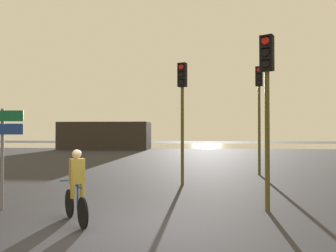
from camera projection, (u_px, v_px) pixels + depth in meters
name	position (u px, v px, depth m)	size (l,w,h in m)	color
ground_plane	(124.00, 231.00, 6.59)	(120.00, 120.00, 0.00)	#28282D
water_strip	(184.00, 145.00, 45.86)	(80.00, 16.00, 0.01)	#9E937F
distant_building	(105.00, 136.00, 36.58)	(9.80, 4.00, 3.02)	#2D2823
traffic_light_center	(182.00, 100.00, 12.35)	(0.38, 0.40, 4.60)	#4C4719
traffic_light_far_right	(259.00, 100.00, 15.09)	(0.37, 0.39, 5.00)	#4C4719
traffic_light_near_right	(267.00, 89.00, 8.28)	(0.39, 0.41, 4.45)	#4C4719
direction_sign_post	(2.00, 140.00, 8.39)	(1.10, 0.18, 2.60)	slate
cyclist	(76.00, 186.00, 7.13)	(1.03, 1.41, 1.62)	black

